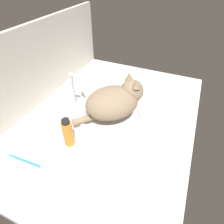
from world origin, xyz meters
TOP-DOWN VIEW (x-y plane):
  - countertop at (0.00, 0.00)cm, footprint 113.96×80.15cm
  - backsplash_wall at (0.00, 41.27)cm, footprint 113.96×2.40cm
  - sink_basin at (-1.35, -0.98)cm, footprint 32.90×32.90cm
  - faucet at (-1.35, 19.88)cm, footprint 19.74×9.53cm
  - cat at (0.21, -2.43)cm, footprint 32.16×31.87cm
  - pill_bottle at (21.95, -4.26)cm, footprint 6.24×6.24cm
  - amber_bottle at (-23.64, 9.26)cm, footprint 4.34×4.34cm
  - toothbrush at (-38.78, 18.20)cm, footprint 1.84×18.70cm

SIDE VIEW (x-z plane):
  - countertop at x=0.00cm, z-range 0.00..3.00cm
  - toothbrush at x=-38.78cm, z-range 2.76..4.46cm
  - sink_basin at x=-1.35cm, z-range 2.85..5.46cm
  - pill_bottle at x=21.95cm, z-range 2.66..12.28cm
  - amber_bottle at x=-23.64cm, z-range 2.64..16.32cm
  - faucet at x=-1.35cm, z-range 0.44..21.37cm
  - cat at x=0.21cm, z-range 3.87..22.80cm
  - backsplash_wall at x=0.00cm, z-range 0.00..42.61cm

